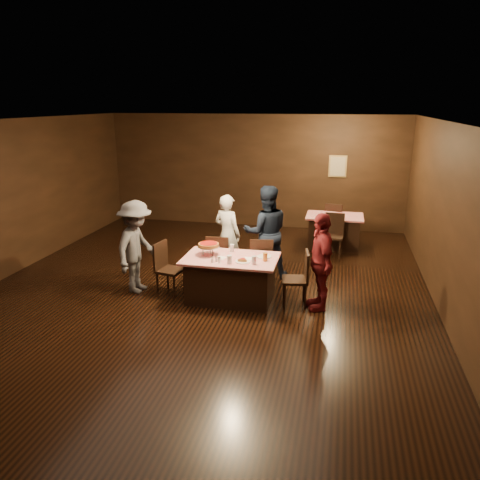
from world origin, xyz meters
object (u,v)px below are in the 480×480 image
chair_back_near (333,236)px  diner_red_shirt (321,262)px  main_table (231,279)px  chair_end_left (170,269)px  glass_amber (265,257)px  glass_back (232,248)px  back_table (334,231)px  chair_far_left (219,258)px  chair_back_far (335,221)px  glass_front_right (254,260)px  diner_white_jacket (227,234)px  chair_far_right (261,261)px  glass_front_left (229,259)px  diner_navy_hoodie (266,232)px  chair_end_right (295,279)px  plate_empty (264,257)px  diner_grey_knit (136,247)px  pizza_stand (209,245)px

chair_back_near → diner_red_shirt: diner_red_shirt is taller
main_table → chair_end_left: chair_end_left is taller
glass_amber → glass_back: 0.74m
back_table → chair_back_near: size_ratio=1.37×
chair_far_left → chair_back_far: bearing=-124.8°
main_table → chair_back_near: bearing=59.2°
main_table → glass_front_right: 0.69m
main_table → back_table: 3.85m
diner_white_jacket → diner_red_shirt: size_ratio=0.98×
chair_far_right → glass_front_left: chair_far_right is taller
diner_white_jacket → diner_navy_hoodie: bearing=-163.6°
chair_end_left → glass_front_right: bearing=-88.2°
diner_white_jacket → glass_back: (0.33, -1.00, 0.04)m
chair_end_right → plate_empty: 0.65m
glass_back → glass_front_left: bearing=-80.5°
diner_grey_knit → plate_empty: (2.28, 0.13, -0.06)m
diner_red_shirt → pizza_stand: (-1.91, 0.06, 0.14)m
chair_far_left → diner_white_jacket: size_ratio=0.60×
diner_navy_hoodie → diner_red_shirt: (1.10, -1.23, -0.09)m
glass_front_left → glass_amber: bearing=24.4°
back_table → chair_back_near: bearing=-90.0°
main_table → diner_navy_hoodie: bearing=71.5°
main_table → back_table: (1.66, 3.48, 0.00)m
chair_far_right → diner_red_shirt: size_ratio=0.58×
chair_back_near → back_table: bearing=94.1°
chair_far_left → glass_front_left: size_ratio=6.79×
diner_red_shirt → chair_far_left: bearing=-128.3°
back_table → plate_empty: plate_empty is taller
chair_back_near → glass_amber: bearing=-106.4°
chair_back_near → diner_grey_knit: size_ratio=0.57×
chair_end_right → glass_amber: bearing=-93.4°
chair_far_left → chair_back_far: size_ratio=1.00×
diner_grey_knit → glass_front_right: size_ratio=11.94×
back_table → chair_far_right: size_ratio=1.37×
main_table → chair_far_right: (0.40, 0.75, 0.09)m
chair_end_left → diner_navy_hoodie: (1.51, 1.22, 0.43)m
diner_grey_knit → diner_red_shirt: bearing=-86.3°
chair_back_far → pizza_stand: (-2.06, -4.03, 0.48)m
chair_back_far → glass_front_left: bearing=82.7°
chair_end_left → chair_end_right: (2.20, 0.00, 0.00)m
chair_end_right → glass_front_left: size_ratio=6.79×
main_table → diner_red_shirt: diner_red_shirt is taller
diner_red_shirt → plate_empty: (-0.96, 0.16, -0.04)m
back_table → plate_empty: size_ratio=5.20×
chair_end_right → chair_far_right: bearing=-146.1°
glass_front_right → glass_amber: (0.15, 0.20, 0.00)m
glass_front_right → chair_back_far: bearing=74.4°
chair_far_right → chair_end_right: size_ratio=1.00×
glass_back → pizza_stand: bearing=-144.5°
chair_far_left → diner_red_shirt: 2.08m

